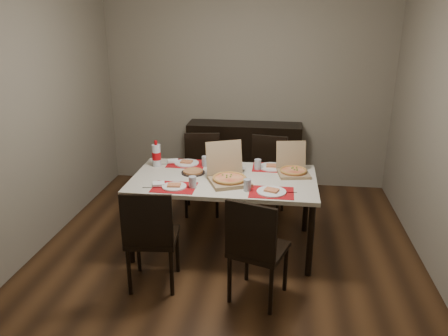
# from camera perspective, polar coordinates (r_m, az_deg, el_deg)

# --- Properties ---
(ground) EXTENTS (3.80, 4.00, 0.02)m
(ground) POSITION_cam_1_polar(r_m,az_deg,el_deg) (4.48, 0.42, -11.07)
(ground) COLOR #462A15
(ground) RESTS_ON ground
(room_walls) EXTENTS (3.84, 4.02, 2.62)m
(room_walls) POSITION_cam_1_polar(r_m,az_deg,el_deg) (4.32, 1.23, 12.37)
(room_walls) COLOR gray
(room_walls) RESTS_ON ground
(sideboard) EXTENTS (1.50, 0.40, 0.90)m
(sideboard) POSITION_cam_1_polar(r_m,az_deg,el_deg) (5.92, 2.64, 1.56)
(sideboard) COLOR black
(sideboard) RESTS_ON ground
(dining_table) EXTENTS (1.80, 1.00, 0.75)m
(dining_table) POSITION_cam_1_polar(r_m,az_deg,el_deg) (4.31, 0.00, -2.09)
(dining_table) COLOR beige
(dining_table) RESTS_ON ground
(chair_near_left) EXTENTS (0.46, 0.46, 0.93)m
(chair_near_left) POSITION_cam_1_polar(r_m,az_deg,el_deg) (3.77, -9.55, -8.63)
(chair_near_left) COLOR black
(chair_near_left) RESTS_ON ground
(chair_near_right) EXTENTS (0.53, 0.53, 0.93)m
(chair_near_right) POSITION_cam_1_polar(r_m,az_deg,el_deg) (3.56, 4.15, -10.20)
(chair_near_right) COLOR black
(chair_near_right) RESTS_ON ground
(chair_far_left) EXTENTS (0.48, 0.48, 0.93)m
(chair_far_left) POSITION_cam_1_polar(r_m,az_deg,el_deg) (5.22, -2.89, -0.21)
(chair_far_left) COLOR black
(chair_far_left) RESTS_ON ground
(chair_far_right) EXTENTS (0.48, 0.48, 0.93)m
(chair_far_right) POSITION_cam_1_polar(r_m,az_deg,el_deg) (5.14, 5.60, -0.63)
(chair_far_right) COLOR black
(chair_far_right) RESTS_ON ground
(setting_near_left) EXTENTS (0.50, 0.30, 0.11)m
(setting_near_left) POSITION_cam_1_polar(r_m,az_deg,el_deg) (4.07, -6.14, -2.24)
(setting_near_left) COLOR #AD0B11
(setting_near_left) RESTS_ON dining_table
(setting_near_right) EXTENTS (0.48, 0.30, 0.11)m
(setting_near_right) POSITION_cam_1_polar(r_m,az_deg,el_deg) (3.96, 5.40, -2.87)
(setting_near_right) COLOR #AD0B11
(setting_near_right) RESTS_ON dining_table
(setting_far_left) EXTENTS (0.51, 0.30, 0.11)m
(setting_far_left) POSITION_cam_1_polar(r_m,az_deg,el_deg) (4.68, -4.52, 0.73)
(setting_far_left) COLOR #AD0B11
(setting_far_left) RESTS_ON dining_table
(setting_far_right) EXTENTS (0.45, 0.30, 0.11)m
(setting_far_right) POSITION_cam_1_polar(r_m,az_deg,el_deg) (4.57, 5.83, 0.22)
(setting_far_right) COLOR #AD0B11
(setting_far_right) RESTS_ON dining_table
(napkin_loose) EXTENTS (0.16, 0.16, 0.02)m
(napkin_loose) POSITION_cam_1_polar(r_m,az_deg,el_deg) (4.23, 1.41, -1.44)
(napkin_loose) COLOR white
(napkin_loose) RESTS_ON dining_table
(pizza_box_center) EXTENTS (0.49, 0.51, 0.36)m
(pizza_box_center) POSITION_cam_1_polar(r_m,az_deg,el_deg) (4.16, 0.57, -1.09)
(pizza_box_center) COLOR #927754
(pizza_box_center) RESTS_ON dining_table
(pizza_box_right) EXTENTS (0.36, 0.38, 0.30)m
(pizza_box_right) POSITION_cam_1_polar(r_m,az_deg,el_deg) (4.43, 8.97, -0.10)
(pizza_box_right) COLOR #927754
(pizza_box_right) RESTS_ON dining_table
(faina_plate) EXTENTS (0.24, 0.24, 0.03)m
(faina_plate) POSITION_cam_1_polar(r_m,az_deg,el_deg) (4.41, -4.06, -0.52)
(faina_plate) COLOR black
(faina_plate) RESTS_ON dining_table
(dip_bowl) EXTENTS (0.14, 0.14, 0.03)m
(dip_bowl) POSITION_cam_1_polar(r_m,az_deg,el_deg) (4.49, 1.97, -0.12)
(dip_bowl) COLOR white
(dip_bowl) RESTS_ON dining_table
(soda_bottle) EXTENTS (0.09, 0.09, 0.28)m
(soda_bottle) POSITION_cam_1_polar(r_m,az_deg,el_deg) (4.64, -8.81, 1.65)
(soda_bottle) COLOR silver
(soda_bottle) RESTS_ON dining_table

